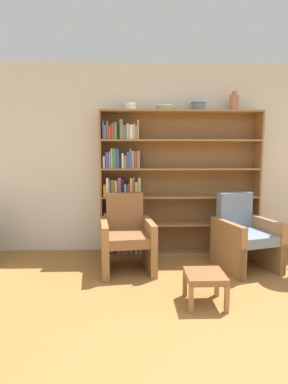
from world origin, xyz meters
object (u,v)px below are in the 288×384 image
bookshelf (163,185)px  armchair_leather (127,237)px  bowl_terracotta (198,106)px  bowl_olive (131,107)px  vase_tall (234,103)px  armchair_cushioned (244,236)px  bowl_brass (165,108)px  footstool (205,278)px

bookshelf → armchair_leather: 1.01m
bowl_terracotta → bowl_olive: bearing=180.0°
vase_tall → armchair_cushioned: 1.87m
bookshelf → bowl_brass: bowl_brass is taller
bowl_terracotta → footstool: 2.45m
armchair_leather → bowl_brass: bearing=-138.7°
bookshelf → armchair_leather: size_ratio=2.42×
bowl_brass → bookshelf: bearing=145.4°
bowl_terracotta → vase_tall: 0.51m
armchair_leather → footstool: 1.24m
bowl_olive → armchair_cushioned: bowl_olive is taller
bookshelf → vase_tall: size_ratio=8.48×
bowl_olive → armchair_cushioned: 2.32m
bookshelf → footstool: bearing=-80.4°
bowl_brass → armchair_cushioned: size_ratio=0.26×
footstool → armchair_leather: bearing=129.4°
bookshelf → footstool: 1.77m
bowl_brass → bowl_terracotta: bearing=-0.0°
bowl_brass → armchair_cushioned: 2.04m
armchair_leather → footstool: size_ratio=2.55×
bowl_terracotta → vase_tall: bearing=0.0°
bowl_brass → armchair_leather: bowl_brass is taller
bowl_olive → footstool: (0.72, -1.56, -1.85)m
bowl_olive → bowl_terracotta: bearing=0.0°
bowl_brass → armchair_cushioned: (0.97, -0.62, -1.69)m
bookshelf → bowl_brass: bearing=-34.6°
bowl_olive → bowl_terracotta: size_ratio=0.80×
armchair_leather → armchair_cushioned: size_ratio=1.00×
armchair_cushioned → bowl_olive: bearing=-38.8°
bowl_olive → footstool: 2.53m
vase_tall → footstool: vase_tall is taller
bowl_olive → armchair_leather: (-0.05, -0.61, -1.70)m
bowl_olive → vase_tall: vase_tall is taller
bowl_olive → bowl_terracotta: 0.95m
bowl_olive → armchair_leather: 1.81m
vase_tall → armchair_cushioned: vase_tall is taller
bookshelf → footstool: (0.27, -1.58, -0.75)m
bookshelf → vase_tall: (1.00, -0.02, 1.17)m
vase_tall → armchair_cushioned: bearing=-91.3°
footstool → bookshelf: bearing=99.6°
vase_tall → armchair_cushioned: size_ratio=0.28×
footstool → armchair_cushioned: bearing=52.6°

